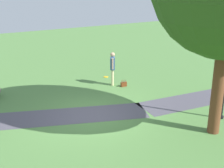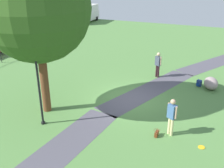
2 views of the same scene
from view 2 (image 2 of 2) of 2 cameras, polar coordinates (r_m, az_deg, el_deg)
name	(u,v)px [view 2 (image 2 of 2)]	position (r m, az deg, el deg)	size (l,w,h in m)	color
ground_plane	(129,99)	(15.10, 3.81, -3.21)	(48.00, 48.00, 0.00)	#517F40
footpath_segment_near	(52,157)	(10.98, -12.92, -15.16)	(8.14, 2.58, 0.01)	#4D4A55
footpath_segment_mid	(150,90)	(16.36, 8.31, -1.23)	(8.04, 4.41, 0.01)	#4D4A55
footpath_segment_far	(216,62)	(22.70, 21.57, 4.41)	(7.71, 5.45, 0.01)	#4D4A55
large_shade_tree	(36,9)	(12.72, -16.08, 15.45)	(4.99, 4.99, 7.69)	brown
lamp_post	(38,83)	(12.21, -15.67, 0.29)	(0.28, 0.28, 3.45)	black
lawn_boulder	(211,83)	(17.37, 20.66, 0.17)	(1.45, 1.05, 0.69)	gray
woman_with_handbag	(172,114)	(11.73, 12.84, -6.47)	(0.40, 0.45, 1.75)	beige
man_near_boulder	(158,63)	(18.07, 9.95, 4.51)	(0.38, 0.47, 1.74)	#2F181E
handbag_on_grass	(157,133)	(11.96, 9.65, -10.51)	(0.33, 0.28, 0.31)	#622E15
backpack_by_boulder	(199,83)	(17.52, 18.34, 0.15)	(0.33, 0.34, 0.40)	navy
frisbee_on_grass	(202,147)	(11.80, 18.84, -12.86)	(0.28, 0.28, 0.02)	gold
parked_sedan_red	(36,31)	(29.74, -16.17, 10.92)	(4.44, 1.98, 1.56)	#B41911
parked_suv_orange	(63,23)	(34.17, -10.57, 12.95)	(4.65, 2.18, 1.56)	#15543D
delivery_van	(85,13)	(38.77, -5.88, 15.09)	(5.19, 2.55, 2.30)	silver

